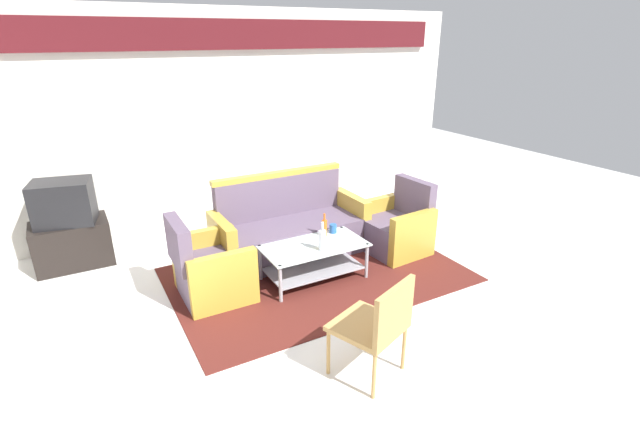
# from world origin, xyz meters

# --- Properties ---
(ground_plane) EXTENTS (14.00, 14.00, 0.00)m
(ground_plane) POSITION_xyz_m (0.00, 0.00, 0.00)
(ground_plane) COLOR white
(wall_back) EXTENTS (6.52, 0.19, 2.80)m
(wall_back) POSITION_xyz_m (0.00, 3.05, 1.48)
(wall_back) COLOR silver
(wall_back) RESTS_ON ground
(rug) EXTENTS (3.11, 2.03, 0.01)m
(rug) POSITION_xyz_m (-0.10, 0.96, 0.01)
(rug) COLOR #511E19
(rug) RESTS_ON ground
(couch) EXTENTS (1.81, 0.75, 0.96)m
(couch) POSITION_xyz_m (-0.14, 1.58, 0.32)
(couch) COLOR #5B4C60
(couch) RESTS_ON rug
(armchair_left) EXTENTS (0.70, 0.76, 0.85)m
(armchair_left) POSITION_xyz_m (-1.25, 1.11, 0.29)
(armchair_left) COLOR #5B4C60
(armchair_left) RESTS_ON rug
(armchair_right) EXTENTS (0.75, 0.81, 0.85)m
(armchair_right) POSITION_xyz_m (1.04, 1.06, 0.29)
(armchair_right) COLOR #5B4C60
(armchair_right) RESTS_ON rug
(coffee_table) EXTENTS (1.10, 0.60, 0.40)m
(coffee_table) POSITION_xyz_m (-0.18, 0.90, 0.27)
(coffee_table) COLOR silver
(coffee_table) RESTS_ON rug
(bottle_clear) EXTENTS (0.08, 0.08, 0.31)m
(bottle_clear) POSITION_xyz_m (-0.17, 0.74, 0.53)
(bottle_clear) COLOR silver
(bottle_clear) RESTS_ON coffee_table
(bottle_orange) EXTENTS (0.06, 0.06, 0.26)m
(bottle_orange) POSITION_xyz_m (0.03, 1.06, 0.51)
(bottle_orange) COLOR #D85919
(bottle_orange) RESTS_ON coffee_table
(cup) EXTENTS (0.08, 0.08, 0.10)m
(cup) POSITION_xyz_m (0.16, 1.08, 0.46)
(cup) COLOR #2659A5
(cup) RESTS_ON coffee_table
(tv_stand) EXTENTS (0.80, 0.50, 0.52)m
(tv_stand) POSITION_xyz_m (-2.42, 2.55, 0.26)
(tv_stand) COLOR black
(tv_stand) RESTS_ON ground
(television) EXTENTS (0.68, 0.55, 0.48)m
(television) POSITION_xyz_m (-2.42, 2.55, 0.76)
(television) COLOR black
(television) RESTS_ON tv_stand
(wicker_chair) EXTENTS (0.62, 0.62, 0.84)m
(wicker_chair) POSITION_xyz_m (-0.50, -0.69, 0.49)
(wicker_chair) COLOR #AD844C
(wicker_chair) RESTS_ON ground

